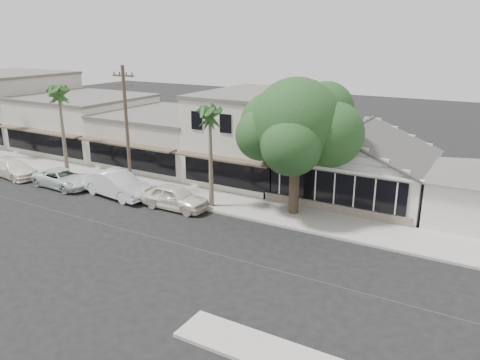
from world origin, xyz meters
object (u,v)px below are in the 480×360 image
Objects in this scene: utility_pole at (127,128)px; shade_tree at (297,126)px; car_3 at (14,169)px; car_0 at (175,197)px; car_2 at (63,178)px; car_1 at (117,184)px.

utility_pole is 1.05× the size of shade_tree.
car_0 is at bearing -80.36° from car_3.
utility_pole is 1.83× the size of car_2.
car_0 reaches higher than car_2.
utility_pole is at bearing -72.24° from car_2.
utility_pole reaches higher than car_2.
car_3 is (-10.49, -0.67, -0.20)m from car_1.
shade_tree is (12.07, 3.27, 4.76)m from car_1.
car_1 reaches higher than car_0.
shade_tree is at bearing -66.60° from car_0.
car_1 is at bearing -79.62° from car_3.
car_0 is 0.85× the size of car_1.
utility_pole is at bearing -169.21° from shade_tree.
car_3 is at bearing 92.26° from car_0.
utility_pole is 4.03m from car_1.
shade_tree is at bearing -75.68° from car_2.
car_1 is (-5.00, -0.12, 0.11)m from car_0.
car_3 is (-5.49, -0.20, 0.02)m from car_2.
shade_tree reaches higher than car_0.
car_1 reaches higher than car_2.
car_1 is 1.12× the size of car_2.
shade_tree is (11.74, 2.24, 0.87)m from utility_pole.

